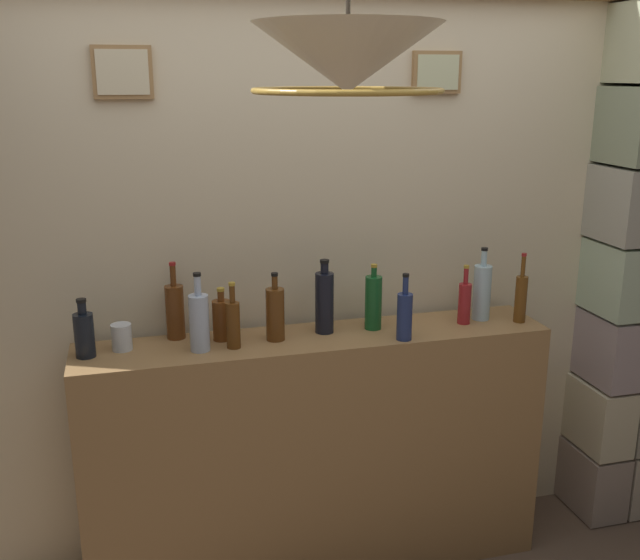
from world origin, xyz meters
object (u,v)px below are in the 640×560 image
at_px(liquor_bottle_port, 373,302).
at_px(pendant_lamp, 348,61).
at_px(liquor_bottle_scotch, 175,311).
at_px(liquor_bottle_rum, 199,321).
at_px(liquor_bottle_amaro, 482,291).
at_px(liquor_bottle_mezcal, 233,323).
at_px(liquor_bottle_vodka, 275,313).
at_px(liquor_bottle_brandy, 84,334).
at_px(liquor_bottle_sherry, 521,297).
at_px(liquor_bottle_gin, 465,302).
at_px(liquor_bottle_whiskey, 324,301).
at_px(liquor_bottle_rye, 405,315).
at_px(glass_tumbler_rocks, 122,337).
at_px(liquor_bottle_bourbon, 222,319).

height_order(liquor_bottle_port, pendant_lamp, pendant_lamp).
bearing_deg(liquor_bottle_scotch, liquor_bottle_port, -6.84).
bearing_deg(liquor_bottle_rum, liquor_bottle_amaro, 3.05).
bearing_deg(liquor_bottle_mezcal, liquor_bottle_vodka, 14.50).
relative_size(liquor_bottle_brandy, liquor_bottle_sherry, 0.75).
distance_m(liquor_bottle_scotch, liquor_bottle_sherry, 1.44).
height_order(liquor_bottle_gin, liquor_bottle_whiskey, liquor_bottle_whiskey).
xyz_separation_m(liquor_bottle_amaro, liquor_bottle_rye, (-0.41, -0.15, -0.02)).
height_order(liquor_bottle_amaro, liquor_bottle_mezcal, liquor_bottle_amaro).
xyz_separation_m(liquor_bottle_sherry, glass_tumbler_rocks, (-1.64, 0.09, -0.06)).
xyz_separation_m(liquor_bottle_scotch, liquor_bottle_port, (0.80, -0.10, 0.00)).
relative_size(liquor_bottle_rum, liquor_bottle_sherry, 1.02).
distance_m(liquor_bottle_vodka, liquor_bottle_port, 0.42).
bearing_deg(liquor_bottle_whiskey, liquor_bottle_brandy, -178.00).
height_order(liquor_bottle_amaro, liquor_bottle_sherry, liquor_bottle_amaro).
relative_size(liquor_bottle_rum, liquor_bottle_whiskey, 1.01).
distance_m(liquor_bottle_amaro, liquor_bottle_bourbon, 1.11).
bearing_deg(liquor_bottle_bourbon, liquor_bottle_vodka, -15.07).
xyz_separation_m(liquor_bottle_rum, liquor_bottle_gin, (1.11, 0.03, -0.02)).
bearing_deg(liquor_bottle_amaro, liquor_bottle_rye, -159.64).
relative_size(liquor_bottle_whiskey, pendant_lamp, 0.49).
bearing_deg(liquor_bottle_scotch, liquor_bottle_whiskey, -8.27).
xyz_separation_m(liquor_bottle_amaro, liquor_bottle_whiskey, (-0.70, 0.01, 0.01)).
xyz_separation_m(liquor_bottle_rum, liquor_bottle_sherry, (1.35, -0.01, -0.01)).
relative_size(liquor_bottle_bourbon, liquor_bottle_rye, 0.79).
xyz_separation_m(liquor_bottle_rye, glass_tumbler_rocks, (-1.09, 0.17, -0.05)).
relative_size(liquor_bottle_amaro, liquor_bottle_bourbon, 1.47).
bearing_deg(liquor_bottle_rye, liquor_bottle_scotch, 164.06).
height_order(liquor_bottle_rum, liquor_bottle_rye, liquor_bottle_rum).
xyz_separation_m(liquor_bottle_rum, liquor_bottle_rye, (0.80, -0.09, -0.01)).
relative_size(liquor_bottle_bourbon, liquor_bottle_whiskey, 0.70).
bearing_deg(glass_tumbler_rocks, liquor_bottle_vodka, -4.13).
bearing_deg(liquor_bottle_brandy, liquor_bottle_sherry, -1.79).
height_order(liquor_bottle_amaro, liquor_bottle_bourbon, liquor_bottle_amaro).
relative_size(liquor_bottle_scotch, liquor_bottle_gin, 1.23).
height_order(liquor_bottle_whiskey, glass_tumbler_rocks, liquor_bottle_whiskey).
distance_m(liquor_bottle_whiskey, pendant_lamp, 1.26).
relative_size(liquor_bottle_scotch, liquor_bottle_bourbon, 1.46).
bearing_deg(liquor_bottle_rum, liquor_bottle_sherry, -0.52).
height_order(liquor_bottle_bourbon, liquor_bottle_mezcal, liquor_bottle_mezcal).
relative_size(liquor_bottle_vodka, liquor_bottle_brandy, 1.22).
height_order(liquor_bottle_sherry, glass_tumbler_rocks, liquor_bottle_sherry).
height_order(liquor_bottle_vodka, glass_tumbler_rocks, liquor_bottle_vodka).
distance_m(liquor_bottle_brandy, liquor_bottle_port, 1.14).
height_order(liquor_bottle_rum, liquor_bottle_whiskey, liquor_bottle_rum).
distance_m(liquor_bottle_bourbon, liquor_bottle_port, 0.62).
bearing_deg(pendant_lamp, liquor_bottle_vodka, 93.15).
bearing_deg(liquor_bottle_vodka, liquor_bottle_brandy, 179.75).
distance_m(liquor_bottle_amaro, glass_tumbler_rocks, 1.50).
bearing_deg(liquor_bottle_whiskey, liquor_bottle_vodka, -170.38).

